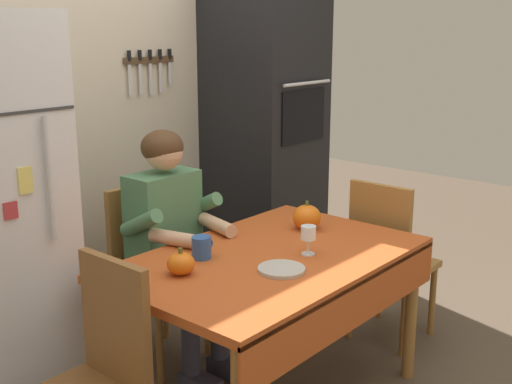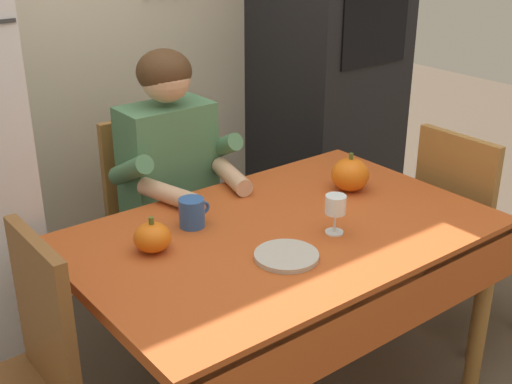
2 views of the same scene
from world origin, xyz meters
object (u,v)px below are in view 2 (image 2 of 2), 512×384
Objects in this scene: pumpkin_large at (152,237)px; serving_tray at (286,256)px; wall_oven at (328,53)px; seated_person at (178,181)px; chair_left_side at (18,381)px; chair_right_side at (464,227)px; coffee_mug at (192,213)px; pumpkin_medium at (350,174)px; dining_table at (286,253)px; wine_glass at (335,207)px; chair_behind_person at (157,216)px.

serving_tray is (0.30, -0.29, -0.04)m from pumpkin_large.
wall_oven is 1.19m from seated_person.
pumpkin_large is at bearing 6.75° from chair_left_side.
wall_oven reaches higher than serving_tray.
chair_right_side is 1.05m from serving_tray.
pumpkin_medium is (0.64, -0.10, 0.01)m from coffee_mug.
dining_table is at bearing -85.32° from seated_person.
chair_right_side is 6.32× the size of pumpkin_medium.
pumpkin_medium is 0.60m from serving_tray.
coffee_mug is (0.68, 0.13, 0.28)m from chair_left_side.
chair_right_side is 6.93× the size of wine_glass.
pumpkin_medium is at bearing -55.44° from chair_behind_person.
wall_oven is at bearing 22.94° from chair_left_side.
serving_tray is (-0.12, -0.14, 0.09)m from dining_table.
pumpkin_medium is (0.83, -0.03, 0.02)m from pumpkin_large.
coffee_mug reaches higher than dining_table.
chair_right_side is at bearing 3.56° from serving_tray.
chair_right_side reaches higher than wine_glass.
chair_right_side is 7.91× the size of pumpkin_large.
seated_person is 9.28× the size of wine_glass.
pumpkin_large is at bearing -119.94° from chair_behind_person.
wall_oven reaches higher than pumpkin_medium.
chair_right_side is at bearing -9.91° from pumpkin_large.
pumpkin_large reaches higher than serving_tray.
chair_behind_person is 6.93× the size of wine_glass.
coffee_mug is 0.38m from serving_tray.
coffee_mug is at bearing 165.00° from chair_right_side.
wall_oven is 1.23m from chair_behind_person.
dining_table is 1.12× the size of seated_person.
seated_person is (-0.05, 0.60, 0.08)m from dining_table.
coffee_mug is at bearing -107.13° from chair_behind_person.
wall_oven is 1.69× the size of seated_person.
dining_table is 0.45m from pumpkin_medium.
wine_glass is (0.34, -0.33, 0.05)m from coffee_mug.
serving_tray is at bearing -171.81° from wine_glass.
seated_person is 0.58m from pumpkin_large.
coffee_mug is 0.57× the size of serving_tray.
chair_left_side is 1.35m from pumpkin_medium.
dining_table is 0.81m from chair_behind_person.
dining_table is 0.21m from serving_tray.
pumpkin_medium is at bearing -46.23° from seated_person.
wall_oven is 1.61m from serving_tray.
seated_person reaches higher than serving_tray.
wall_oven is at bearing 42.24° from serving_tray.
wall_oven reaches higher than seated_person.
seated_person is 0.73m from wine_glass.
chair_behind_person is at bearing 85.68° from serving_tray.
seated_person is 1.19m from chair_right_side.
coffee_mug reaches higher than serving_tray.
pumpkin_large is at bearing -152.35° from wall_oven.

